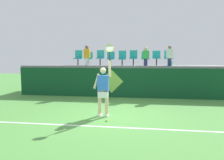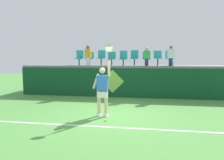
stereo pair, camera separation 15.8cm
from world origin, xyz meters
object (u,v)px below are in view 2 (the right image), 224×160
Objects in this scene: stadium_chair_0 at (80,57)px; spectator_1 at (171,56)px; tennis_ball at (106,120)px; stadium_chair_7 at (158,57)px; stadium_chair_8 at (170,57)px; tennis_player at (103,89)px; spectator_0 at (147,56)px; stadium_chair_1 at (90,58)px; water_bottle at (173,64)px; stadium_chair_3 at (112,58)px; stadium_chair_4 at (123,58)px; spectator_2 at (88,55)px; stadium_chair_2 at (101,57)px; stadium_chair_6 at (147,58)px; stadium_chair_5 at (134,57)px.

spectator_1 reaches higher than stadium_chair_0.
spectator_1 reaches higher than tennis_ball.
stadium_chair_8 reaches higher than stadium_chair_7.
stadium_chair_0 is 1.06× the size of stadium_chair_7.
tennis_player is 4.60m from spectator_0.
stadium_chair_1 is 0.77× the size of spectator_0.
tennis_player is 5.26m from stadium_chair_0.
stadium_chair_3 reaches higher than water_bottle.
stadium_chair_0 is 5.25m from spectator_1.
water_bottle is 0.29× the size of stadium_chair_4.
tennis_player is 4.67m from spectator_2.
stadium_chair_8 is 4.61m from spectator_2.
stadium_chair_0 is 4.58m from stadium_chair_7.
stadium_chair_7 is at bearing 139.07° from water_bottle.
stadium_chair_1 is at bearing 174.33° from spectator_1.
stadium_chair_1 is 0.94× the size of stadium_chair_7.
stadium_chair_2 is at bearing 170.68° from spectator_0.
stadium_chair_6 is 1.27m from stadium_chair_8.
stadium_chair_1 is at bearing -179.83° from stadium_chair_5.
spectator_0 is (3.96, -0.43, 0.05)m from stadium_chair_0.
stadium_chair_6 is (3.96, -0.01, -0.06)m from stadium_chair_0.
spectator_0 is (0.68, -0.43, 0.05)m from stadium_chair_5.
stadium_chair_3 is 3.30m from spectator_1.
stadium_chair_0 is (-2.33, 4.56, 1.20)m from tennis_player.
water_bottle is 1.53m from stadium_chair_6.
stadium_chair_8 is at bearing -0.12° from stadium_chair_4.
spectator_1 is at bearing -10.19° from stadium_chair_4.
spectator_2 reaches higher than water_bottle.
stadium_chair_8 is (5.23, -0.01, -0.01)m from stadium_chair_0.
tennis_ball is 0.08× the size of stadium_chair_7.
stadium_chair_3 is at bearing 96.60° from tennis_ball.
stadium_chair_5 is (3.28, -0.00, -0.00)m from stadium_chair_0.
stadium_chair_2 is 0.82m from spectator_2.
stadium_chair_2 reaches higher than stadium_chair_8.
stadium_chair_4 is at bearing 179.88° from stadium_chair_8.
spectator_2 is (-0.70, -0.41, 0.11)m from stadium_chair_2.
tennis_ball is 0.07× the size of stadium_chair_5.
spectator_2 is (-0.00, -0.40, 0.16)m from stadium_chair_1.
tennis_player is at bearing -67.76° from spectator_2.
tennis_ball is at bearing -117.39° from stadium_chair_8.
tennis_player reaches higher than stadium_chair_4.
spectator_1 is at bearing -1.49° from spectator_0.
stadium_chair_5 is at bearing 179.90° from stadium_chair_8.
spectator_0 is 0.95× the size of spectator_1.
stadium_chair_5 reaches higher than stadium_chair_1.
stadium_chair_8 is 0.79× the size of spectator_1.
stadium_chair_2 is 0.78× the size of spectator_2.
tennis_player is 4.80m from stadium_chair_5.
water_bottle is at bearing 58.58° from tennis_ball.
spectator_1 is (2.67, 4.70, 2.23)m from tennis_ball.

